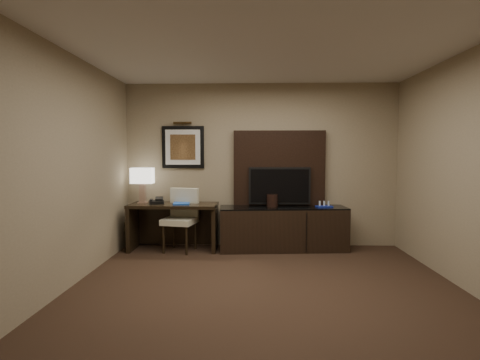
{
  "coord_description": "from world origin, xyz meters",
  "views": [
    {
      "loc": [
        -0.17,
        -3.75,
        1.54
      ],
      "look_at": [
        -0.33,
        1.8,
        1.15
      ],
      "focal_mm": 28.0,
      "sensor_mm": 36.0,
      "label": 1
    }
  ],
  "objects_px": {
    "table_lamp": "(142,185)",
    "desk_phone": "(157,200)",
    "credenza": "(283,228)",
    "tv": "(279,186)",
    "desk": "(174,227)",
    "ice_bucket": "(272,201)",
    "minibar_tray": "(324,204)",
    "desk_chair": "(180,220)"
  },
  "relations": [
    {
      "from": "minibar_tray",
      "to": "tv",
      "type": "bearing_deg",
      "value": 167.91
    },
    {
      "from": "desk_chair",
      "to": "ice_bucket",
      "type": "distance_m",
      "value": 1.5
    },
    {
      "from": "desk",
      "to": "desk_phone",
      "type": "bearing_deg",
      "value": -173.86
    },
    {
      "from": "desk_chair",
      "to": "minibar_tray",
      "type": "relative_size",
      "value": 4.02
    },
    {
      "from": "credenza",
      "to": "desk_phone",
      "type": "xyz_separation_m",
      "value": [
        -2.02,
        -0.07,
        0.45
      ]
    },
    {
      "from": "desk",
      "to": "desk_phone",
      "type": "relative_size",
      "value": 6.35
    },
    {
      "from": "desk",
      "to": "ice_bucket",
      "type": "xyz_separation_m",
      "value": [
        1.58,
        0.05,
        0.42
      ]
    },
    {
      "from": "credenza",
      "to": "tv",
      "type": "xyz_separation_m",
      "value": [
        -0.05,
        0.14,
        0.67
      ]
    },
    {
      "from": "desk",
      "to": "credenza",
      "type": "relative_size",
      "value": 0.69
    },
    {
      "from": "desk",
      "to": "minibar_tray",
      "type": "bearing_deg",
      "value": 2.85
    },
    {
      "from": "desk_phone",
      "to": "minibar_tray",
      "type": "bearing_deg",
      "value": -9.41
    },
    {
      "from": "credenza",
      "to": "minibar_tray",
      "type": "distance_m",
      "value": 0.76
    },
    {
      "from": "table_lamp",
      "to": "desk",
      "type": "bearing_deg",
      "value": -8.03
    },
    {
      "from": "desk",
      "to": "table_lamp",
      "type": "distance_m",
      "value": 0.84
    },
    {
      "from": "desk",
      "to": "desk_chair",
      "type": "xyz_separation_m",
      "value": [
        0.11,
        -0.11,
        0.12
      ]
    },
    {
      "from": "tv",
      "to": "table_lamp",
      "type": "distance_m",
      "value": 2.22
    },
    {
      "from": "desk_chair",
      "to": "table_lamp",
      "type": "height_order",
      "value": "table_lamp"
    },
    {
      "from": "table_lamp",
      "to": "ice_bucket",
      "type": "bearing_deg",
      "value": -0.64
    },
    {
      "from": "credenza",
      "to": "desk_phone",
      "type": "height_order",
      "value": "desk_phone"
    },
    {
      "from": "desk",
      "to": "ice_bucket",
      "type": "height_order",
      "value": "ice_bucket"
    },
    {
      "from": "tv",
      "to": "minibar_tray",
      "type": "bearing_deg",
      "value": -12.09
    },
    {
      "from": "desk_chair",
      "to": "minibar_tray",
      "type": "height_order",
      "value": "desk_chair"
    },
    {
      "from": "tv",
      "to": "credenza",
      "type": "bearing_deg",
      "value": -70.2
    },
    {
      "from": "desk",
      "to": "minibar_tray",
      "type": "xyz_separation_m",
      "value": [
        2.4,
        0.04,
        0.37
      ]
    },
    {
      "from": "ice_bucket",
      "to": "minibar_tray",
      "type": "bearing_deg",
      "value": -0.68
    },
    {
      "from": "tv",
      "to": "ice_bucket",
      "type": "relative_size",
      "value": 4.96
    },
    {
      "from": "table_lamp",
      "to": "desk_phone",
      "type": "height_order",
      "value": "table_lamp"
    },
    {
      "from": "desk",
      "to": "table_lamp",
      "type": "xyz_separation_m",
      "value": [
        -0.52,
        0.07,
        0.66
      ]
    },
    {
      "from": "tv",
      "to": "minibar_tray",
      "type": "height_order",
      "value": "tv"
    },
    {
      "from": "credenza",
      "to": "minibar_tray",
      "type": "bearing_deg",
      "value": -5.03
    },
    {
      "from": "credenza",
      "to": "tv",
      "type": "distance_m",
      "value": 0.69
    },
    {
      "from": "desk_chair",
      "to": "credenza",
      "type": "bearing_deg",
      "value": 17.73
    },
    {
      "from": "desk_chair",
      "to": "table_lamp",
      "type": "bearing_deg",
      "value": 176.53
    },
    {
      "from": "ice_bucket",
      "to": "minibar_tray",
      "type": "height_order",
      "value": "ice_bucket"
    },
    {
      "from": "table_lamp",
      "to": "minibar_tray",
      "type": "xyz_separation_m",
      "value": [
        2.92,
        -0.03,
        -0.3
      ]
    },
    {
      "from": "table_lamp",
      "to": "desk_phone",
      "type": "bearing_deg",
      "value": -19.98
    },
    {
      "from": "desk",
      "to": "ice_bucket",
      "type": "relative_size",
      "value": 6.89
    },
    {
      "from": "desk_chair",
      "to": "desk_phone",
      "type": "xyz_separation_m",
      "value": [
        -0.38,
        0.09,
        0.3
      ]
    },
    {
      "from": "tv",
      "to": "desk",
      "type": "bearing_deg",
      "value": -173.63
    },
    {
      "from": "tv",
      "to": "desk_chair",
      "type": "height_order",
      "value": "tv"
    },
    {
      "from": "desk_chair",
      "to": "desk_phone",
      "type": "height_order",
      "value": "desk_chair"
    },
    {
      "from": "ice_bucket",
      "to": "minibar_tray",
      "type": "relative_size",
      "value": 0.82
    }
  ]
}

